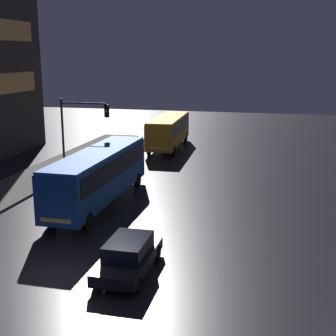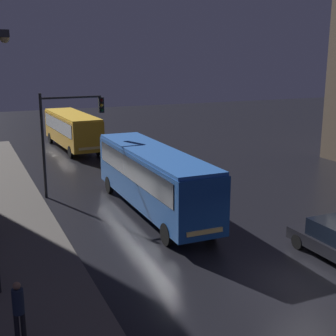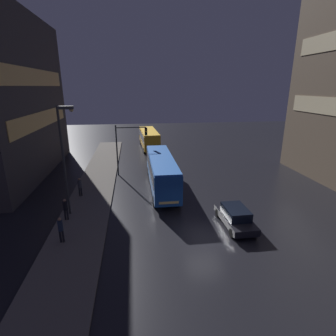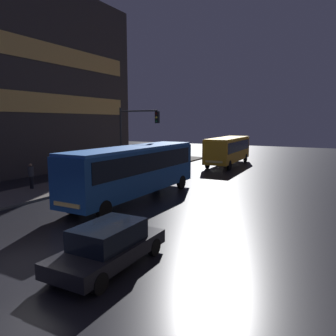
{
  "view_description": "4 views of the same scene",
  "coord_description": "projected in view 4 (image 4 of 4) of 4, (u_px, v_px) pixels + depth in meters",
  "views": [
    {
      "loc": [
        8.75,
        -16.16,
        9.06
      ],
      "look_at": [
        2.09,
        11.08,
        2.27
      ],
      "focal_mm": 50.0,
      "sensor_mm": 36.0,
      "label": 1
    },
    {
      "loc": [
        -10.74,
        -11.94,
        8.09
      ],
      "look_at": [
        -0.78,
        10.69,
        2.09
      ],
      "focal_mm": 50.0,
      "sensor_mm": 36.0,
      "label": 2
    },
    {
      "loc": [
        -4.76,
        -15.79,
        10.28
      ],
      "look_at": [
        -0.98,
        12.43,
        1.37
      ],
      "focal_mm": 28.0,
      "sensor_mm": 36.0,
      "label": 3
    },
    {
      "loc": [
        9.58,
        -6.97,
        4.92
      ],
      "look_at": [
        0.5,
        9.61,
        2.22
      ],
      "focal_mm": 35.0,
      "sensor_mm": 36.0,
      "label": 4
    }
  ],
  "objects": [
    {
      "name": "pedestrian_near",
      "position": [
        31.0,
        174.0,
        23.28
      ],
      "size": [
        0.46,
        0.46,
        1.81
      ],
      "rotation": [
        0.0,
        0.0,
        4.5
      ],
      "color": "black",
      "rests_on": "sidewalk_left"
    },
    {
      "name": "building_left_tower",
      "position": [
        28.0,
        82.0,
        34.17
      ],
      "size": [
        10.07,
        21.79,
        17.98
      ],
      "color": "#383333",
      "rests_on": "ground"
    },
    {
      "name": "traffic_light_main",
      "position": [
        134.0,
        131.0,
        26.14
      ],
      "size": [
        3.7,
        0.35,
        6.03
      ],
      "color": "#2D2D2D",
      "rests_on": "ground"
    },
    {
      "name": "bus_far",
      "position": [
        228.0,
        148.0,
        36.76
      ],
      "size": [
        3.0,
        10.17,
        3.12
      ],
      "rotation": [
        0.0,
        0.0,
        3.19
      ],
      "color": "orange",
      "rests_on": "ground"
    },
    {
      "name": "sidewalk_left",
      "position": [
        58.0,
        187.0,
        24.26
      ],
      "size": [
        4.0,
        48.0,
        0.15
      ],
      "color": "#56514C",
      "rests_on": "ground"
    },
    {
      "name": "bus_near",
      "position": [
        135.0,
        167.0,
        20.52
      ],
      "size": [
        2.48,
        11.57,
        3.36
      ],
      "rotation": [
        0.0,
        0.0,
        3.14
      ],
      "color": "#194793",
      "rests_on": "ground"
    },
    {
      "name": "ground_plane",
      "position": [
        22.0,
        265.0,
        11.31
      ],
      "size": [
        120.0,
        120.0,
        0.0
      ],
      "primitive_type": "plane",
      "color": "black"
    },
    {
      "name": "car_taxi",
      "position": [
        109.0,
        245.0,
        11.07
      ],
      "size": [
        1.97,
        4.53,
        1.5
      ],
      "rotation": [
        0.0,
        0.0,
        3.15
      ],
      "color": "black",
      "rests_on": "ground"
    }
  ]
}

